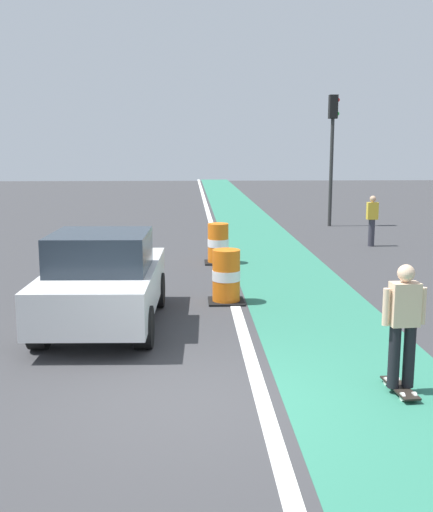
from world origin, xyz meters
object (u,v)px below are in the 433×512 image
at_px(parked_sedan_nearest, 104,280).
at_px(skateboarder_on_lane, 404,325).
at_px(traffic_light_corner, 332,137).
at_px(pedestrian_crossing, 372,219).
at_px(traffic_barrel_front, 226,277).
at_px(traffic_barrel_mid, 218,244).

bearing_deg(parked_sedan_nearest, skateboarder_on_lane, -37.00).
height_order(traffic_light_corner, pedestrian_crossing, traffic_light_corner).
distance_m(skateboarder_on_lane, traffic_light_corner, 17.22).
relative_size(parked_sedan_nearest, traffic_barrel_front, 3.81).
height_order(skateboarder_on_lane, traffic_barrel_front, skateboarder_on_lane).
bearing_deg(pedestrian_crossing, parked_sedan_nearest, -130.51).
height_order(traffic_barrel_front, traffic_light_corner, traffic_light_corner).
bearing_deg(traffic_barrel_front, parked_sedan_nearest, -144.77).
xyz_separation_m(parked_sedan_nearest, traffic_light_corner, (7.12, 13.60, 2.67)).
distance_m(skateboarder_on_lane, traffic_barrel_mid, 9.24).
relative_size(parked_sedan_nearest, traffic_barrel_mid, 3.81).
relative_size(traffic_barrel_front, traffic_light_corner, 0.21).
xyz_separation_m(traffic_barrel_front, pedestrian_crossing, (5.05, 6.96, 0.33)).
xyz_separation_m(traffic_barrel_front, traffic_light_corner, (4.87, 12.01, 2.97)).
xyz_separation_m(parked_sedan_nearest, traffic_barrel_mid, (2.29, 5.86, -0.30)).
distance_m(traffic_barrel_mid, pedestrian_crossing, 5.70).
distance_m(traffic_barrel_front, pedestrian_crossing, 8.61).
xyz_separation_m(skateboarder_on_lane, traffic_barrel_mid, (-1.93, 9.03, -0.38)).
xyz_separation_m(traffic_barrel_front, traffic_barrel_mid, (0.04, 4.27, 0.00)).
distance_m(skateboarder_on_lane, traffic_barrel_front, 5.17).
relative_size(skateboarder_on_lane, traffic_barrel_mid, 1.55).
distance_m(traffic_light_corner, pedestrian_crossing, 5.70).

